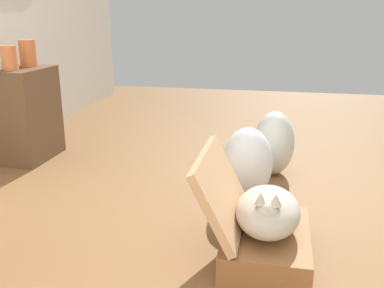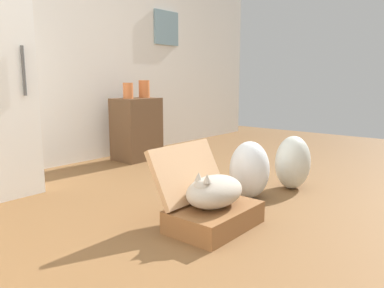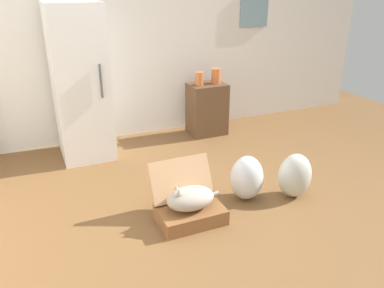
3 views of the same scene
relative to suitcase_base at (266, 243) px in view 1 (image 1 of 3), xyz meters
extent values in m
plane|color=brown|center=(0.40, -0.06, -0.07)|extent=(7.68, 7.68, 0.00)
cube|color=brown|center=(0.00, 0.00, 0.00)|extent=(0.54, 0.37, 0.13)
cube|color=tan|center=(0.00, 0.20, 0.24)|extent=(0.54, 0.20, 0.34)
ellipsoid|color=#B2A899|center=(0.00, 0.00, 0.16)|extent=(0.41, 0.28, 0.18)
sphere|color=#B2A899|center=(-0.11, 0.00, 0.19)|extent=(0.11, 0.11, 0.11)
cone|color=#B2A899|center=(-0.11, -0.03, 0.26)|extent=(0.05, 0.05, 0.05)
cone|color=#B2A899|center=(-0.11, 0.03, 0.26)|extent=(0.05, 0.05, 0.05)
cylinder|color=#B2A899|center=(0.18, 0.04, 0.11)|extent=(0.20, 0.03, 0.07)
ellipsoid|color=silver|center=(0.62, 0.14, 0.15)|extent=(0.30, 0.29, 0.42)
ellipsoid|color=silver|center=(1.05, 0.00, 0.15)|extent=(0.32, 0.27, 0.42)
cube|color=brown|center=(1.01, 1.79, 0.27)|extent=(0.47, 0.35, 0.66)
cylinder|color=#CC6B38|center=(0.90, 1.78, 0.68)|extent=(0.10, 0.10, 0.16)
cylinder|color=#CC6B38|center=(1.13, 1.78, 0.69)|extent=(0.12, 0.12, 0.19)
camera|label=1|loc=(-1.70, -0.02, 0.98)|focal=39.96mm
camera|label=2|loc=(-1.70, -1.24, 0.80)|focal=35.05mm
camera|label=3|loc=(-1.10, -2.54, 1.81)|focal=36.41mm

